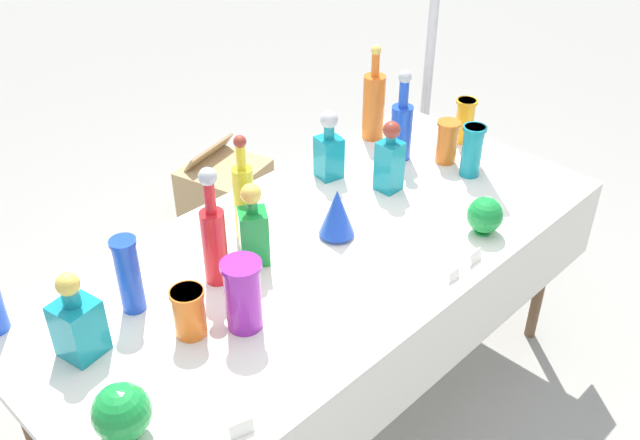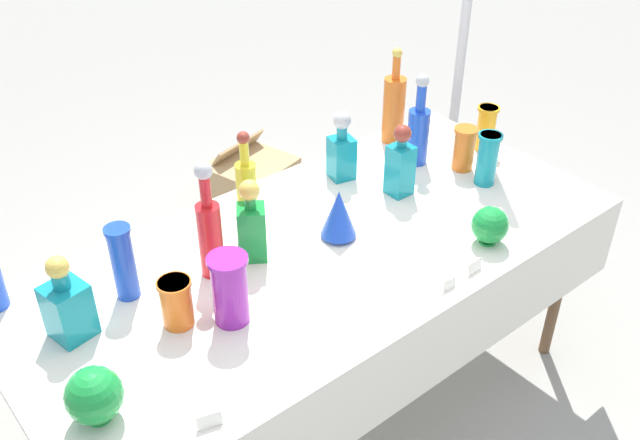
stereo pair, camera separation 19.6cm
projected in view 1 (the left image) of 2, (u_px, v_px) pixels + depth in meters
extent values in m
plane|color=gray|center=(320.00, 406.00, 2.73)|extent=(40.00, 40.00, 0.00)
cube|color=white|center=(320.00, 249.00, 2.31)|extent=(2.02, 0.92, 0.03)
cube|color=white|center=(432.00, 353.00, 2.12)|extent=(2.02, 0.01, 0.31)
cylinder|color=brown|center=(544.00, 267.00, 2.85)|extent=(0.04, 0.04, 0.73)
cylinder|color=brown|center=(29.00, 425.00, 2.19)|extent=(0.04, 0.04, 0.73)
cylinder|color=brown|center=(403.00, 199.00, 3.27)|extent=(0.04, 0.04, 0.73)
cylinder|color=yellow|center=(244.00, 203.00, 2.28)|extent=(0.07, 0.07, 0.25)
cylinder|color=yellow|center=(241.00, 157.00, 2.18)|extent=(0.03, 0.03, 0.08)
sphere|color=maroon|center=(240.00, 142.00, 2.15)|extent=(0.04, 0.04, 0.04)
cylinder|color=blue|center=(401.00, 133.00, 2.72)|extent=(0.08, 0.08, 0.22)
cylinder|color=blue|center=(404.00, 94.00, 2.63)|extent=(0.04, 0.04, 0.10)
sphere|color=#B2B2B7|center=(405.00, 77.00, 2.60)|extent=(0.05, 0.05, 0.05)
cylinder|color=orange|center=(374.00, 107.00, 2.85)|extent=(0.09, 0.09, 0.27)
cylinder|color=orange|center=(375.00, 65.00, 2.75)|extent=(0.03, 0.03, 0.09)
sphere|color=gold|center=(376.00, 50.00, 2.72)|extent=(0.04, 0.04, 0.04)
cylinder|color=red|center=(215.00, 247.00, 2.09)|extent=(0.07, 0.07, 0.24)
cylinder|color=red|center=(210.00, 197.00, 1.99)|extent=(0.03, 0.03, 0.10)
sphere|color=#B2B2B7|center=(208.00, 177.00, 1.95)|extent=(0.05, 0.05, 0.05)
cube|color=teal|center=(389.00, 166.00, 2.54)|extent=(0.08, 0.08, 0.19)
cylinder|color=teal|center=(391.00, 139.00, 2.47)|extent=(0.03, 0.03, 0.03)
sphere|color=maroon|center=(392.00, 130.00, 2.46)|extent=(0.06, 0.06, 0.06)
cube|color=teal|center=(329.00, 157.00, 2.62)|extent=(0.10, 0.10, 0.16)
cylinder|color=teal|center=(329.00, 131.00, 2.56)|extent=(0.04, 0.04, 0.05)
sphere|color=#B2B2B7|center=(329.00, 120.00, 2.53)|extent=(0.06, 0.06, 0.06)
cube|color=#198C38|center=(254.00, 237.00, 2.19)|extent=(0.12, 0.12, 0.18)
cylinder|color=#198C38|center=(252.00, 206.00, 2.12)|extent=(0.04, 0.04, 0.05)
sphere|color=gold|center=(251.00, 194.00, 2.10)|extent=(0.06, 0.06, 0.06)
cube|color=teal|center=(79.00, 328.00, 1.86)|extent=(0.12, 0.12, 0.16)
cylinder|color=teal|center=(71.00, 297.00, 1.80)|extent=(0.05, 0.05, 0.05)
sphere|color=gold|center=(68.00, 284.00, 1.77)|extent=(0.06, 0.06, 0.06)
cylinder|color=purple|center=(243.00, 295.00, 1.93)|extent=(0.10, 0.10, 0.22)
cylinder|color=purple|center=(241.00, 265.00, 1.87)|extent=(0.11, 0.11, 0.01)
cylinder|color=orange|center=(189.00, 312.00, 1.92)|extent=(0.09, 0.09, 0.15)
cylinder|color=orange|center=(187.00, 293.00, 1.88)|extent=(0.10, 0.10, 0.01)
cylinder|color=orange|center=(465.00, 121.00, 2.85)|extent=(0.07, 0.07, 0.18)
cylinder|color=orange|center=(467.00, 101.00, 2.80)|extent=(0.09, 0.09, 0.01)
cylinder|color=teal|center=(472.00, 151.00, 2.62)|extent=(0.07, 0.07, 0.20)
cylinder|color=teal|center=(475.00, 128.00, 2.57)|extent=(0.09, 0.09, 0.01)
cylinder|color=orange|center=(447.00, 142.00, 2.71)|extent=(0.08, 0.08, 0.17)
cylinder|color=orange|center=(449.00, 123.00, 2.67)|extent=(0.09, 0.09, 0.01)
cylinder|color=blue|center=(129.00, 275.00, 1.98)|extent=(0.07, 0.07, 0.24)
cylinder|color=blue|center=(122.00, 242.00, 1.92)|extent=(0.08, 0.08, 0.01)
cylinder|color=blue|center=(337.00, 234.00, 2.34)|extent=(0.06, 0.06, 0.01)
cone|color=blue|center=(337.00, 212.00, 2.29)|extent=(0.12, 0.12, 0.16)
cylinder|color=#198C38|center=(126.00, 434.00, 1.67)|extent=(0.06, 0.06, 0.01)
sphere|color=#198C38|center=(122.00, 412.00, 1.63)|extent=(0.14, 0.14, 0.14)
cylinder|color=#198C38|center=(483.00, 231.00, 2.36)|extent=(0.05, 0.05, 0.01)
sphere|color=#198C38|center=(485.00, 215.00, 2.32)|extent=(0.12, 0.12, 0.12)
cube|color=white|center=(454.00, 275.00, 2.15)|extent=(0.05, 0.01, 0.03)
cube|color=white|center=(475.00, 257.00, 2.22)|extent=(0.06, 0.01, 0.04)
cube|color=white|center=(241.00, 428.00, 1.67)|extent=(0.06, 0.03, 0.04)
cube|color=tan|center=(226.00, 195.00, 3.67)|extent=(0.46, 0.44, 0.34)
cube|color=tan|center=(209.00, 152.00, 3.62)|extent=(0.34, 0.15, 0.09)
cylinder|color=#333338|center=(415.00, 218.00, 3.76)|extent=(0.18, 0.18, 0.04)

